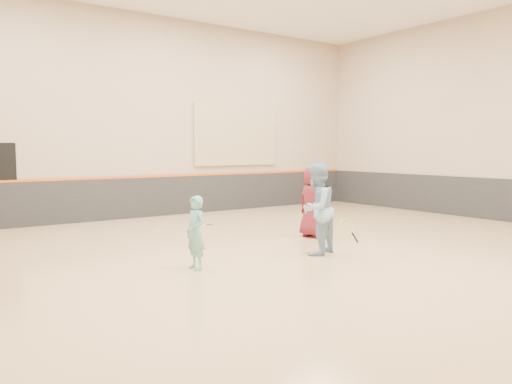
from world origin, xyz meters
TOP-DOWN VIEW (x-y plane):
  - room at (0.00, 0.00)m, footprint 15.04×12.04m
  - wainscot_back at (0.00, 5.97)m, footprint 14.90×0.04m
  - wainscot_right at (7.47, 0.00)m, footprint 0.04×11.90m
  - accent_stripe at (0.00, 5.96)m, footprint 14.90×0.03m
  - acoustic_panel at (2.80, 5.95)m, footprint 3.20×0.08m
  - girl at (-2.32, -0.63)m, footprint 0.32×0.47m
  - instructor at (0.17, -0.91)m, footprint 1.04×0.93m
  - young_man at (1.39, 0.56)m, footprint 0.66×0.88m
  - held_racket at (0.57, -1.35)m, footprint 0.48×0.48m
  - spare_racket at (0.15, 3.71)m, footprint 0.64×0.64m
  - ball_under_racket at (0.04, -0.82)m, footprint 0.07×0.07m
  - ball_in_hand at (1.55, 0.42)m, footprint 0.07×0.07m
  - ball_beside_spare at (-1.11, 3.92)m, footprint 0.07×0.07m

SIDE VIEW (x-z plane):
  - spare_racket at x=0.15m, z-range 0.00..0.06m
  - ball_under_racket at x=0.04m, z-range 0.00..0.07m
  - ball_beside_spare at x=-1.11m, z-range 0.00..0.07m
  - wainscot_back at x=0.00m, z-range 0.00..1.20m
  - wainscot_right at x=7.47m, z-range 0.00..1.20m
  - held_racket at x=0.57m, z-range 0.34..0.86m
  - girl at x=-2.32m, z-range 0.00..1.26m
  - room at x=0.00m, z-range -2.30..3.92m
  - young_man at x=1.39m, z-range 0.00..1.64m
  - instructor at x=0.17m, z-range 0.00..1.78m
  - ball_in_hand at x=1.55m, z-range 0.97..1.04m
  - accent_stripe at x=0.00m, z-range 1.19..1.25m
  - acoustic_panel at x=2.80m, z-range 1.50..3.50m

